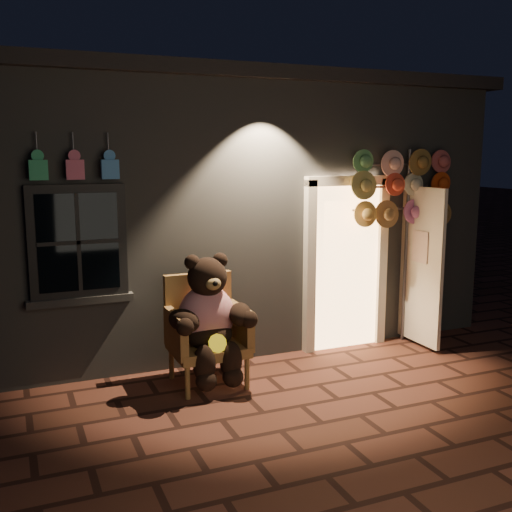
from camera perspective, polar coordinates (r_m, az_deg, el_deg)
ground at (r=6.12m, az=4.35°, el=-14.03°), size 60.00×60.00×0.00m
shop_building at (r=9.35m, az=-6.70°, el=5.24°), size 7.30×5.95×3.51m
wicker_armchair at (r=6.54m, az=-4.88°, el=-7.00°), size 0.81×0.73×1.16m
teddy_bear at (r=6.36m, az=-4.48°, el=-5.94°), size 0.98×0.76×1.35m
hat_rack at (r=7.79m, az=13.89°, el=6.24°), size 1.43×0.22×2.53m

